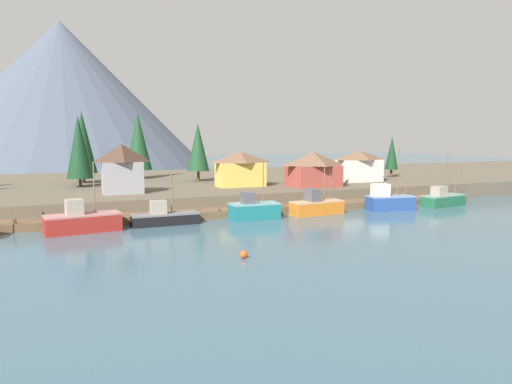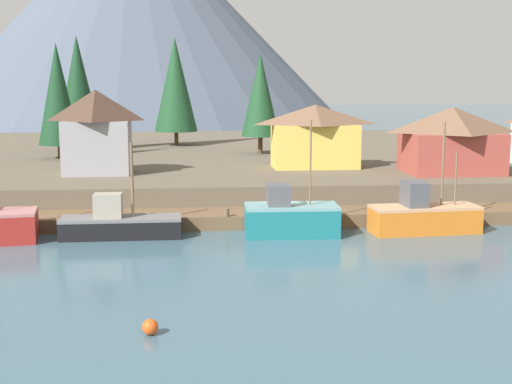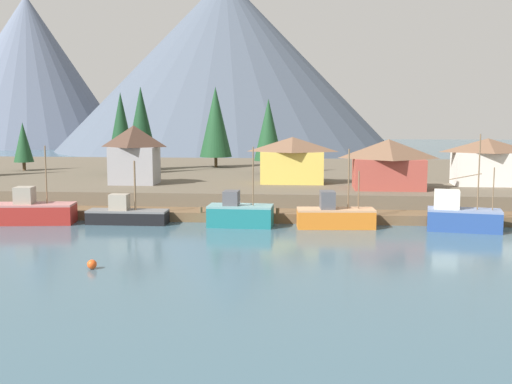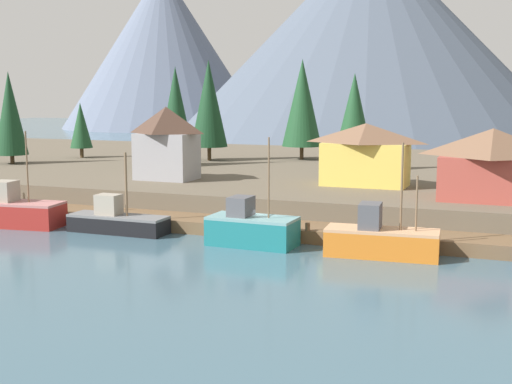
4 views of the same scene
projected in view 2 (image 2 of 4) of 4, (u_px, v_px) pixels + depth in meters
ground_plane at (257, 192)px, 70.55m from camera, size 400.00×400.00×1.00m
dock at (279, 217)px, 52.69m from camera, size 80.00×4.00×1.60m
shoreline_bank at (247, 160)px, 82.06m from camera, size 400.00×56.00×2.50m
mountain_central_peak at (134, 12)px, 179.40m from camera, size 105.64×105.64×53.89m
fishing_boat_black at (120, 224)px, 48.30m from camera, size 8.20×2.48×6.46m
fishing_boat_teal at (290, 218)px, 48.91m from camera, size 6.49×3.22×7.95m
fishing_boat_orange at (423, 216)px, 49.77m from camera, size 7.77×3.23×7.80m
house_yellow at (315, 136)px, 65.43m from camera, size 8.18×4.37×5.82m
house_red at (452, 139)px, 61.89m from camera, size 8.35×6.38×5.77m
house_grey at (97, 131)px, 61.01m from camera, size 5.93×4.22×7.27m
conifer_near_left at (175, 85)px, 85.56m from camera, size 5.20×5.20×13.05m
conifer_mid_left at (78, 86)px, 79.00m from camera, size 4.74×4.74×12.89m
conifer_mid_right at (58, 94)px, 71.95m from camera, size 4.18×4.18×11.77m
conifer_back_left at (260, 95)px, 76.28m from camera, size 4.14×4.14×10.85m
channel_buoy at (150, 327)px, 30.13m from camera, size 0.70×0.70×0.70m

